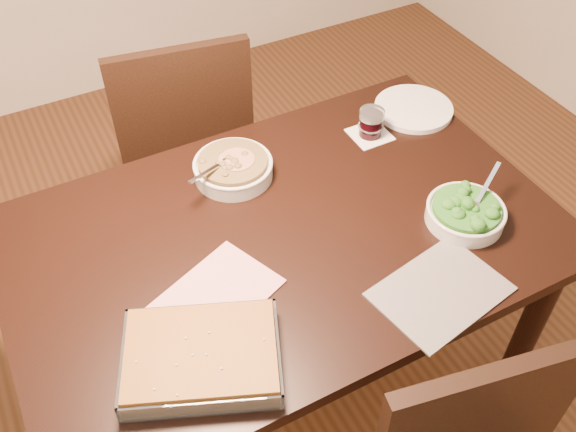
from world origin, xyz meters
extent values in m
plane|color=#462714|center=(0.00, 0.00, 0.00)|extent=(4.00, 4.00, 0.00)
cube|color=black|center=(0.00, 0.00, 0.73)|extent=(1.40, 0.90, 0.04)
cube|color=black|center=(0.00, 0.00, 0.66)|extent=(1.26, 0.76, 0.08)
cylinder|color=black|center=(0.62, -0.37, 0.35)|extent=(0.07, 0.07, 0.71)
cylinder|color=black|center=(-0.62, 0.37, 0.35)|extent=(0.07, 0.07, 0.71)
cylinder|color=black|center=(0.62, 0.37, 0.35)|extent=(0.07, 0.07, 0.71)
cube|color=#B4334A|center=(-0.23, -0.11, 0.75)|extent=(0.33, 0.29, 0.01)
cube|color=#2B2A32|center=(0.24, -0.34, 0.75)|extent=(0.34, 0.27, 0.01)
cube|color=white|center=(0.41, 0.23, 0.75)|extent=(0.11, 0.11, 0.00)
cylinder|color=silver|center=(-0.02, 0.26, 0.77)|extent=(0.22, 0.22, 0.04)
torus|color=silver|center=(-0.02, 0.26, 0.80)|extent=(0.22, 0.22, 0.01)
cylinder|color=#34210E|center=(-0.02, 0.26, 0.80)|extent=(0.19, 0.19, 0.02)
cube|color=silver|center=(-0.08, 0.22, 0.81)|extent=(0.12, 0.08, 0.04)
cylinder|color=maroon|center=(-0.01, 0.25, 0.81)|extent=(0.10, 0.10, 0.00)
cylinder|color=silver|center=(0.43, -0.18, 0.77)|extent=(0.20, 0.20, 0.04)
torus|color=silver|center=(0.43, -0.18, 0.79)|extent=(0.21, 0.21, 0.01)
cylinder|color=#185413|center=(0.43, -0.18, 0.80)|extent=(0.18, 0.18, 0.02)
cube|color=silver|center=(0.49, -0.15, 0.81)|extent=(0.12, 0.07, 0.04)
cube|color=silver|center=(-0.33, -0.26, 0.75)|extent=(0.40, 0.35, 0.01)
cube|color=#57220C|center=(-0.33, -0.26, 0.78)|extent=(0.38, 0.33, 0.05)
cube|color=silver|center=(-0.29, -0.15, 0.78)|extent=(0.31, 0.13, 0.05)
cube|color=silver|center=(-0.38, -0.37, 0.78)|extent=(0.31, 0.13, 0.05)
cube|color=silver|center=(-0.18, -0.32, 0.78)|extent=(0.10, 0.23, 0.05)
cube|color=silver|center=(-0.48, -0.20, 0.78)|extent=(0.10, 0.23, 0.05)
cylinder|color=black|center=(0.41, 0.23, 0.78)|extent=(0.07, 0.07, 0.06)
cylinder|color=silver|center=(0.41, 0.23, 0.83)|extent=(0.07, 0.07, 0.02)
cylinder|color=white|center=(0.60, 0.27, 0.76)|extent=(0.24, 0.24, 0.02)
cube|color=black|center=(0.11, -0.63, 0.69)|extent=(0.43, 0.12, 0.46)
cube|color=black|center=(0.00, 0.84, 0.46)|extent=(0.51, 0.51, 0.04)
cylinder|color=black|center=(0.23, 1.00, 0.22)|extent=(0.04, 0.04, 0.44)
cylinder|color=black|center=(0.17, 0.62, 0.22)|extent=(0.04, 0.04, 0.44)
cylinder|color=black|center=(-0.16, 1.06, 0.22)|extent=(0.04, 0.04, 0.44)
cylinder|color=black|center=(-0.22, 0.68, 0.22)|extent=(0.04, 0.04, 0.44)
cube|color=black|center=(-0.03, 0.64, 0.71)|extent=(0.45, 0.11, 0.48)
camera|label=1|loc=(-0.51, -1.00, 1.95)|focal=40.00mm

